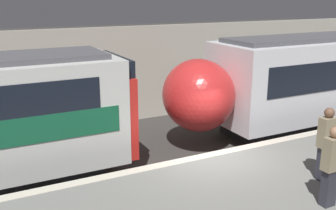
% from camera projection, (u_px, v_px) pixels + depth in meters
% --- Properties ---
extents(ground_plane, '(120.00, 120.00, 0.00)m').
position_uv_depth(ground_plane, '(209.00, 187.00, 11.12)').
color(ground_plane, '#33302D').
extents(platform, '(40.00, 4.34, 1.08)m').
position_uv_depth(platform, '(260.00, 206.00, 9.11)').
color(platform, slate).
rests_on(platform, ground).
extents(station_rear_barrier, '(50.00, 0.15, 4.02)m').
position_uv_depth(station_rear_barrier, '(122.00, 75.00, 16.40)').
color(station_rear_barrier, '#B2AD9E').
rests_on(station_rear_barrier, ground).
extents(person_waiting, '(0.38, 0.24, 1.75)m').
position_uv_depth(person_waiting, '(326.00, 142.00, 9.01)').
color(person_waiting, '#2D2D38').
rests_on(person_waiting, platform).
extents(person_walking, '(0.38, 0.24, 1.71)m').
position_uv_depth(person_walking, '(331.00, 165.00, 7.87)').
color(person_walking, '#2D2D38').
rests_on(person_walking, platform).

